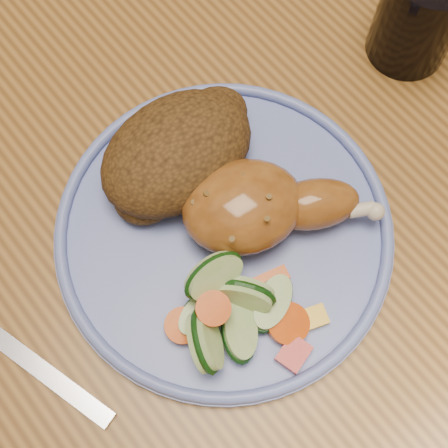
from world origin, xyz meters
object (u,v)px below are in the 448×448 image
Objects in this scene: dining_table at (222,126)px; drinking_glass at (420,13)px; plate at (224,233)px; fork at (20,353)px.

drinking_glass is at bearing -27.33° from dining_table.
plate is at bearing -128.51° from dining_table.
drinking_glass is (0.25, 0.04, 0.04)m from plate.
dining_table is 8.30× the size of fork.
plate is 0.19m from fork.
dining_table is 0.22m from drinking_glass.
drinking_glass is at bearing 1.63° from fork.
drinking_glass is (0.44, 0.01, 0.05)m from fork.
fork is at bearing 172.52° from plate.
plate is 0.26m from drinking_glass.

